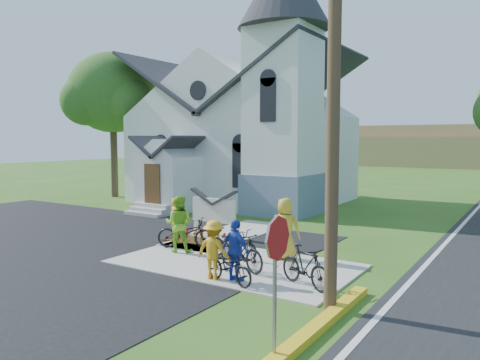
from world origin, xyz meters
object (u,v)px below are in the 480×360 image
Objects in this scene: church_sign at (214,211)px; bike_1 at (241,251)px; stop_sign at (277,257)px; cyclist_3 at (214,250)px; cyclist_2 at (236,250)px; bike_3 at (305,266)px; cyclist_0 at (176,220)px; cyclist_4 at (285,228)px; bike_2 at (232,243)px; bike_4 at (229,267)px; cyclist_1 at (179,224)px; bike_0 at (186,233)px; utility_pole at (337,56)px.

bike_1 is (3.28, -3.25, -0.42)m from church_sign.
stop_sign reaches higher than church_sign.
cyclist_3 is at bearing 138.65° from stop_sign.
bike_3 is (1.72, 0.52, -0.28)m from cyclist_2.
cyclist_2 reaches higher than cyclist_3.
cyclist_0 is at bearing 94.27° from bike_3.
cyclist_4 is (0.63, 2.82, 0.17)m from cyclist_3.
stop_sign is 1.35× the size of bike_1.
bike_2 is 2.20m from cyclist_3.
bike_4 is (3.66, -4.40, -0.55)m from church_sign.
cyclist_1 reaches higher than cyclist_0.
bike_2 is at bearing 89.59° from bike_3.
cyclist_1 reaches higher than bike_2.
cyclist_4 reaches higher than cyclist_1.
stop_sign is 4.42m from bike_4.
stop_sign is (6.63, -7.40, 0.75)m from church_sign.
cyclist_2 reaches higher than bike_3.
stop_sign reaches higher than bike_0.
cyclist_4 reaches higher than bike_0.
cyclist_0 is at bearing 156.03° from utility_pole.
cyclist_2 is at bearing -48.28° from church_sign.
cyclist_3 is (-0.59, -0.15, -0.02)m from cyclist_2.
bike_1 is at bearing -136.51° from bike_0.
stop_sign is 6.63m from cyclist_4.
bike_0 is at bearing 68.13° from bike_4.
cyclist_3 reaches higher than bike_3.
bike_4 is (-2.90, 0.30, -4.92)m from utility_pole.
cyclist_2 reaches higher than bike_4.
bike_3 is at bearing -131.55° from bike_0.
utility_pole is 5.41m from cyclist_2.
stop_sign is 8.43m from bike_0.
utility_pole is 6.91m from bike_2.
stop_sign reaches higher than cyclist_1.
bike_2 is at bearing 45.24° from bike_4.
cyclist_1 is 1.00× the size of bike_1.
church_sign reaches higher than bike_1.
bike_1 is (3.00, -1.25, 0.04)m from bike_0.
cyclist_1 is at bearing 144.79° from cyclist_0.
cyclist_3 is (-3.45, 0.40, -4.58)m from utility_pole.
stop_sign is 1.42× the size of bike_2.
stop_sign is 5.47m from bike_1.
stop_sign is at bearing 136.25° from cyclist_3.
church_sign is 9.97m from stop_sign.
cyclist_0 is 2.95m from bike_2.
cyclist_0 is at bearing -39.59° from cyclist_3.
cyclist_2 is at bearing 169.15° from utility_pole.
church_sign reaches higher than bike_0.
cyclist_0 is 5.05m from bike_4.
bike_0 is at bearing 156.73° from utility_pole.
utility_pole is 6.11× the size of bike_4.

